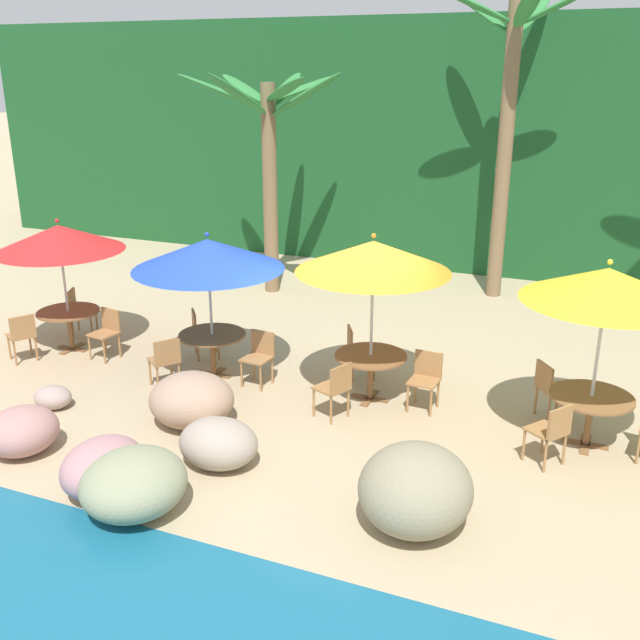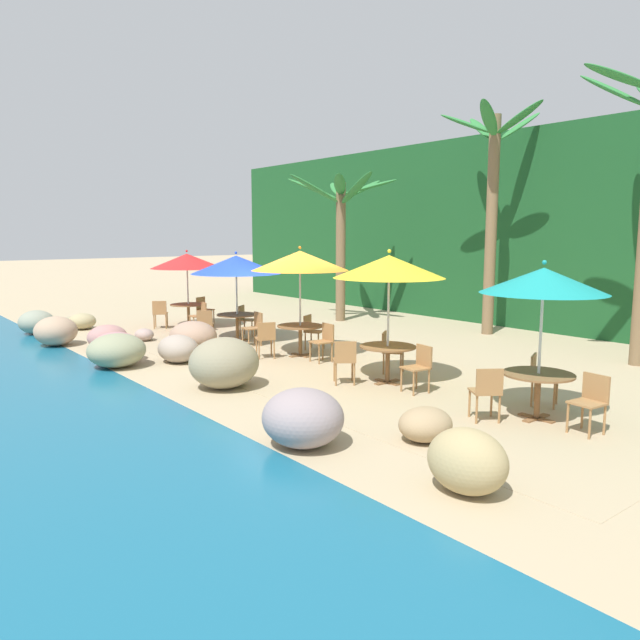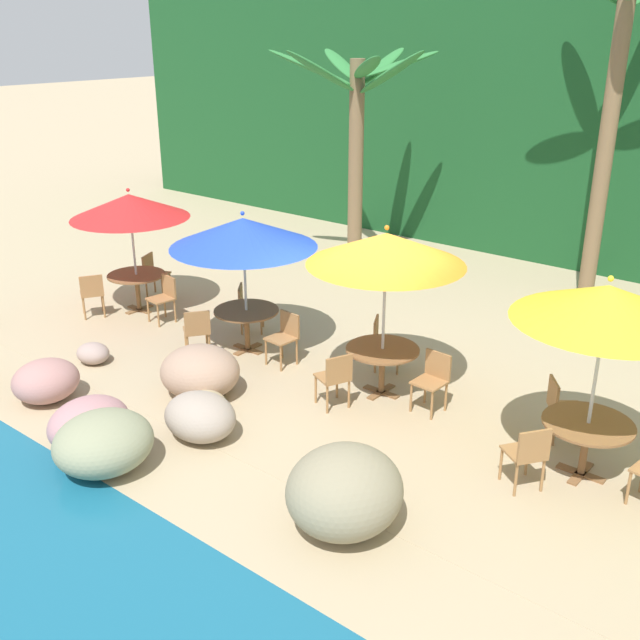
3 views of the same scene
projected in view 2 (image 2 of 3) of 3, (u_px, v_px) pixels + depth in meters
ground_plane at (290, 354)px, 14.67m from camera, size 120.00×120.00×0.00m
terrace_deck at (290, 354)px, 14.67m from camera, size 18.00×5.20×0.01m
foliage_backdrop at (512, 231)px, 19.80m from camera, size 28.00×2.40×6.00m
rock_seawall at (157, 351)px, 13.16m from camera, size 15.91×3.55×0.97m
umbrella_red at (187, 261)px, 18.52m from camera, size 2.21×2.21×2.41m
dining_table_red at (188, 308)px, 18.73m from camera, size 1.10×1.10×0.74m
chair_red_seaward at (200, 314)px, 18.06m from camera, size 0.48×0.48×0.87m
chair_red_inland at (204, 308)px, 19.53m from camera, size 0.56×0.56×0.87m
chair_red_left at (160, 312)px, 18.54m from camera, size 0.58×0.58×0.87m
umbrella_blue at (236, 265)px, 16.19m from camera, size 2.42×2.42×2.43m
dining_table_blue at (237, 319)px, 16.40m from camera, size 1.10×1.10×0.74m
chair_blue_seaward at (255, 326)px, 15.76m from camera, size 0.46×0.46×0.87m
chair_blue_inland at (245, 318)px, 17.25m from camera, size 0.60×0.59×0.87m
chair_blue_left at (205, 323)px, 16.28m from camera, size 0.59×0.59×0.87m
umbrella_orange at (300, 261)px, 14.16m from camera, size 2.29×2.29×2.62m
dining_table_orange at (300, 331)px, 14.39m from camera, size 1.10×1.10×0.74m
chair_orange_seaward at (324, 339)px, 13.78m from camera, size 0.44×0.45×0.87m
chair_orange_inland at (311, 329)px, 15.22m from camera, size 0.58×0.57×0.87m
chair_orange_left at (266, 337)px, 14.10m from camera, size 0.56×0.55×0.87m
umbrella_yellow at (389, 267)px, 11.55m from camera, size 2.15×2.15×2.61m
dining_table_yellow at (388, 352)px, 11.78m from camera, size 1.10×1.10×0.74m
chair_yellow_seaward at (419, 365)px, 11.12m from camera, size 0.48×0.48×0.87m
chair_yellow_inland at (389, 349)px, 12.63m from camera, size 0.59×0.59×0.87m
chair_yellow_left at (345, 359)px, 11.66m from camera, size 0.59×0.59×0.87m
umbrella_teal at (544, 281)px, 9.25m from camera, size 1.92×1.92×2.51m
dining_table_teal at (538, 381)px, 9.47m from camera, size 1.10×1.10×0.74m
chair_teal_seaward at (591, 399)px, 8.83m from camera, size 0.46×0.47×0.87m
chair_teal_inland at (540, 376)px, 10.27m from camera, size 0.56×0.56×0.87m
chair_teal_left at (487, 390)px, 9.34m from camera, size 0.59×0.59×0.87m
palm_tree_nearest at (341, 217)px, 19.87m from camera, size 3.55×3.72×4.81m
palm_tree_second at (492, 190)px, 17.10m from camera, size 3.09×3.02×6.39m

